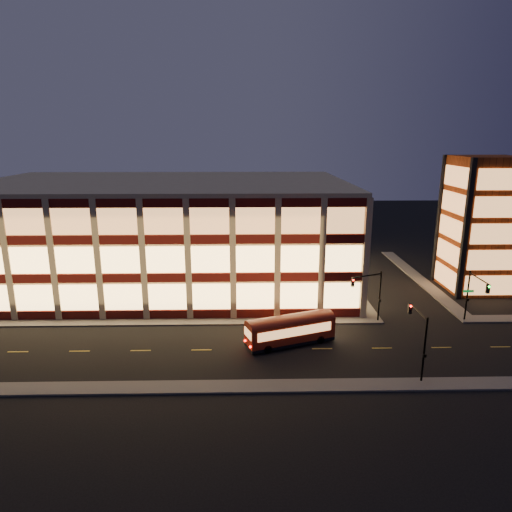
{
  "coord_description": "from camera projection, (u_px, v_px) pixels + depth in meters",
  "views": [
    {
      "loc": [
        8.49,
        -47.35,
        20.57
      ],
      "look_at": [
        9.72,
        8.0,
        5.89
      ],
      "focal_mm": 32.0,
      "sensor_mm": 36.0,
      "label": 1
    }
  ],
  "objects": [
    {
      "name": "traffic_signal_right",
      "position": [
        475.0,
        291.0,
        49.91
      ],
      "size": [
        1.2,
        4.37,
        6.0
      ],
      "color": "black",
      "rests_on": "ground"
    },
    {
      "name": "traffic_signal_far",
      "position": [
        370.0,
        289.0,
        50.5
      ],
      "size": [
        3.79,
        1.87,
        6.0
      ],
      "color": "black",
      "rests_on": "ground"
    },
    {
      "name": "trolley_bus",
      "position": [
        290.0,
        328.0,
        46.03
      ],
      "size": [
        9.34,
        5.31,
        3.09
      ],
      "rotation": [
        0.0,
        0.0,
        0.36
      ],
      "color": "#941C08",
      "rests_on": "ground"
    },
    {
      "name": "sidewalk_tower_west",
      "position": [
        417.0,
        277.0,
        67.99
      ],
      "size": [
        2.0,
        30.0,
        0.15
      ],
      "primitive_type": "cube",
      "color": "#514F4C",
      "rests_on": "ground"
    },
    {
      "name": "sidewalk_office_south",
      "position": [
        145.0,
        322.0,
        51.73
      ],
      "size": [
        54.0,
        2.0,
        0.15
      ],
      "primitive_type": "cube",
      "color": "#514F4C",
      "rests_on": "ground"
    },
    {
      "name": "ground",
      "position": [
        171.0,
        326.0,
        50.85
      ],
      "size": [
        200.0,
        200.0,
        0.0
      ],
      "primitive_type": "plane",
      "color": "black",
      "rests_on": "ground"
    },
    {
      "name": "office_building",
      "position": [
        167.0,
        231.0,
        65.27
      ],
      "size": [
        50.45,
        30.45,
        14.5
      ],
      "color": "tan",
      "rests_on": "ground"
    },
    {
      "name": "traffic_signal_near",
      "position": [
        419.0,
        331.0,
        39.63
      ],
      "size": [
        0.32,
        4.45,
        6.0
      ],
      "color": "black",
      "rests_on": "ground"
    },
    {
      "name": "sidewalk_office_east",
      "position": [
        344.0,
        278.0,
        67.75
      ],
      "size": [
        2.0,
        30.0,
        0.15
      ],
      "primitive_type": "cube",
      "color": "#514F4C",
      "rests_on": "ground"
    },
    {
      "name": "sidewalk_near",
      "position": [
        146.0,
        388.0,
        38.26
      ],
      "size": [
        100.0,
        2.0,
        0.15
      ],
      "primitive_type": "cube",
      "color": "#514F4C",
      "rests_on": "ground"
    },
    {
      "name": "stair_tower",
      "position": [
        481.0,
        225.0,
        60.95
      ],
      "size": [
        8.6,
        8.6,
        18.0
      ],
      "color": "#8C3814",
      "rests_on": "ground"
    }
  ]
}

